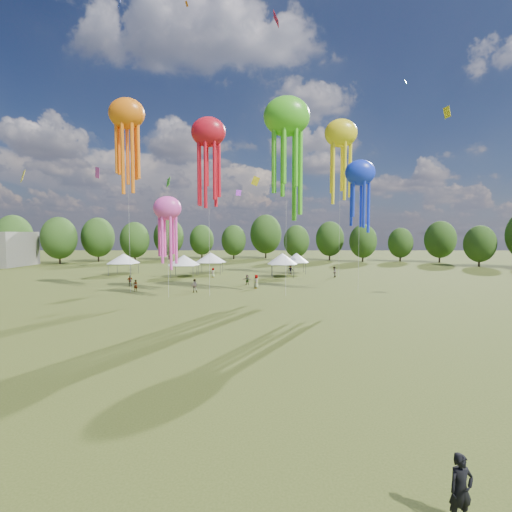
{
  "coord_description": "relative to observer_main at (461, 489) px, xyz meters",
  "views": [
    {
      "loc": [
        2.64,
        -11.21,
        7.65
      ],
      "look_at": [
        2.46,
        15.0,
        6.0
      ],
      "focal_mm": 25.22,
      "sensor_mm": 36.0,
      "label": 1
    }
  ],
  "objects": [
    {
      "name": "ground",
      "position": [
        -7.97,
        2.14,
        -0.93
      ],
      "size": [
        300.0,
        300.0,
        0.0
      ],
      "primitive_type": "plane",
      "color": "#384416",
      "rests_on": "ground"
    },
    {
      "name": "observer_main",
      "position": [
        0.0,
        0.0,
        0.0
      ],
      "size": [
        0.75,
        0.56,
        1.87
      ],
      "primitive_type": "imported",
      "rotation": [
        0.0,
        0.0,
        0.17
      ],
      "color": "black",
      "rests_on": "ground"
    },
    {
      "name": "spectator_near",
      "position": [
        -13.65,
        37.14,
        -0.07
      ],
      "size": [
        0.89,
        0.72,
        1.74
      ],
      "primitive_type": "imported",
      "rotation": [
        0.0,
        0.0,
        3.21
      ],
      "color": "gray",
      "rests_on": "ground"
    },
    {
      "name": "spectators_far",
      "position": [
        -5.26,
        48.8,
        -0.08
      ],
      "size": [
        32.88,
        21.2,
        1.9
      ],
      "color": "gray",
      "rests_on": "ground"
    },
    {
      "name": "festival_tents",
      "position": [
        -13.82,
        56.53,
        2.13
      ],
      "size": [
        37.47,
        10.77,
        4.22
      ],
      "color": "#47474C",
      "rests_on": "ground"
    },
    {
      "name": "show_kites",
      "position": [
        -3.08,
        40.62,
        17.76
      ],
      "size": [
        35.84,
        23.39,
        27.12
      ],
      "color": "red",
      "rests_on": "ground"
    },
    {
      "name": "small_kites",
      "position": [
        -9.76,
        43.36,
        28.51
      ],
      "size": [
        76.64,
        57.84,
        44.96
      ],
      "color": "red",
      "rests_on": "ground"
    },
    {
      "name": "treeline",
      "position": [
        -11.84,
        64.65,
        5.61
      ],
      "size": [
        201.57,
        95.24,
        13.43
      ],
      "color": "#38281C",
      "rests_on": "ground"
    }
  ]
}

